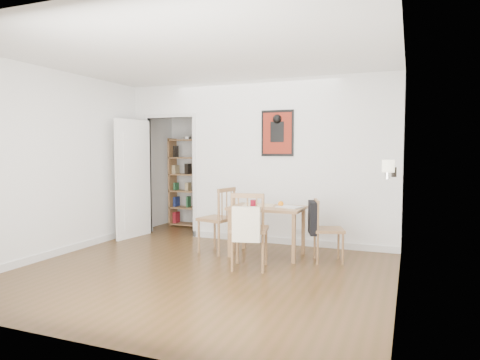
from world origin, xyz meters
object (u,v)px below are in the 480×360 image
at_px(notebook, 289,207).
at_px(chair_right, 327,229).
at_px(mantel_lamp, 388,167).
at_px(ceramic_jar_a, 392,172).
at_px(chair_left, 217,220).
at_px(fireplace, 392,223).
at_px(red_glass, 253,203).
at_px(chair_front, 249,230).
at_px(bookshelf, 188,183).
at_px(dining_table, 267,213).
at_px(orange_fruit, 281,204).
at_px(ceramic_jar_b, 393,173).

bearing_deg(notebook, chair_right, -4.11).
xyz_separation_m(mantel_lamp, ceramic_jar_a, (0.03, 0.45, -0.08)).
relative_size(chair_left, fireplace, 0.76).
xyz_separation_m(red_glass, mantel_lamp, (1.79, -0.49, 0.55)).
bearing_deg(chair_front, mantel_lamp, 4.36).
height_order(chair_front, notebook, chair_front).
height_order(chair_left, fireplace, fireplace).
distance_m(fireplace, red_glass, 1.85).
bearing_deg(bookshelf, fireplace, -27.17).
bearing_deg(fireplace, mantel_lamp, -98.76).
bearing_deg(bookshelf, red_glass, -41.63).
distance_m(dining_table, mantel_lamp, 1.85).
height_order(orange_fruit, ceramic_jar_a, ceramic_jar_a).
xyz_separation_m(chair_left, chair_front, (0.75, -0.65, 0.02)).
relative_size(chair_front, fireplace, 0.78).
distance_m(chair_left, chair_front, 0.99).
distance_m(chair_left, notebook, 1.09).
distance_m(bookshelf, fireplace, 4.32).
bearing_deg(ceramic_jar_b, fireplace, -85.99).
bearing_deg(ceramic_jar_a, red_glass, 178.96).
distance_m(red_glass, orange_fruit, 0.39).
relative_size(chair_right, bookshelf, 0.49).
height_order(bookshelf, ceramic_jar_b, bookshelf).
relative_size(chair_right, mantel_lamp, 3.87).
bearing_deg(dining_table, fireplace, -9.95).
bearing_deg(bookshelf, ceramic_jar_b, -24.18).
xyz_separation_m(notebook, ceramic_jar_a, (1.33, -0.16, 0.51)).
xyz_separation_m(red_glass, ceramic_jar_b, (1.82, 0.06, 0.46)).
xyz_separation_m(chair_front, red_glass, (-0.17, 0.61, 0.25)).
distance_m(fireplace, ceramic_jar_b, 0.64).
relative_size(dining_table, notebook, 3.19).
relative_size(fireplace, mantel_lamp, 5.78).
bearing_deg(bookshelf, dining_table, -37.65).
bearing_deg(orange_fruit, ceramic_jar_a, -7.86).
bearing_deg(bookshelf, chair_front, -47.68).
height_order(ceramic_jar_a, ceramic_jar_b, ceramic_jar_a).
distance_m(chair_left, ceramic_jar_a, 2.51).
xyz_separation_m(chair_right, mantel_lamp, (0.77, -0.58, 0.86)).
height_order(chair_front, red_glass, chair_front).
height_order(dining_table, ceramic_jar_a, ceramic_jar_a).
height_order(bookshelf, red_glass, bookshelf).
relative_size(bookshelf, red_glass, 17.10).
relative_size(red_glass, mantel_lamp, 0.46).
bearing_deg(ceramic_jar_a, fireplace, -84.52).
xyz_separation_m(chair_left, mantel_lamp, (2.37, -0.52, 0.82)).
height_order(dining_table, ceramic_jar_b, ceramic_jar_b).
bearing_deg(ceramic_jar_b, bookshelf, 155.82).
height_order(chair_left, mantel_lamp, mantel_lamp).
relative_size(notebook, ceramic_jar_a, 2.71).
height_order(dining_table, chair_front, chair_front).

